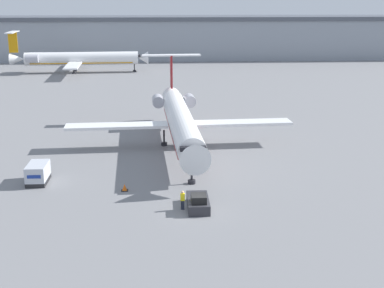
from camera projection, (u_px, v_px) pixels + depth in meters
ground_plane at (198, 211)px, 48.96m from camera, size 600.00×600.00×0.00m
terminal_building at (171, 38)px, 162.54m from camera, size 180.00×16.80×12.75m
airplane_main at (180, 120)px, 68.47m from camera, size 29.37×34.05×10.30m
pushback_tug at (198, 202)px, 49.57m from camera, size 1.98×4.30×1.64m
luggage_cart at (38, 173)px, 56.24m from camera, size 1.98×3.66×2.06m
worker_near_tug at (183, 200)px, 49.18m from camera, size 0.40×0.26×1.83m
traffic_cone_left at (125, 187)px, 54.08m from camera, size 0.69×0.69×0.70m
airplane_parked_far_left at (78, 58)px, 134.49m from camera, size 34.44×29.61×10.26m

